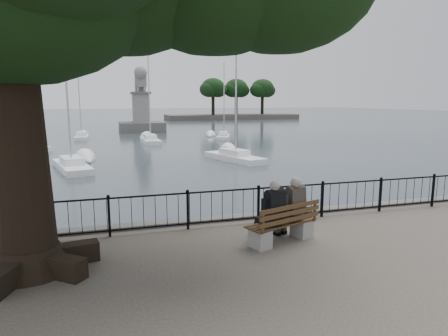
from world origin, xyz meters
name	(u,v)px	position (x,y,z in m)	size (l,w,h in m)	color
harbor	(219,237)	(0.00, 3.00, -0.50)	(260.00, 260.00, 1.20)	#4C4A46
railing	(224,206)	(0.00, 2.50, 0.56)	(22.06, 0.06, 1.00)	black
bench	(283,228)	(0.99, 0.87, 0.35)	(1.97, 1.13, 0.99)	slate
person_left	(270,214)	(0.65, 0.87, 0.73)	(0.62, 0.86, 1.58)	black
person_right	(291,210)	(1.29, 1.08, 0.73)	(0.62, 0.86, 1.58)	#2A2521
lion_monument	(141,115)	(2.00, 49.93, 1.26)	(6.11, 6.11, 8.99)	#4C4A46
sailboat_b	(72,164)	(-5.11, 19.08, -0.64)	(2.89, 5.87, 12.78)	white
sailboat_c	(234,156)	(5.98, 19.91, -0.65)	(3.31, 5.95, 12.25)	white
sailboat_e	(27,151)	(-9.07, 27.45, -0.63)	(3.22, 5.69, 12.88)	white
sailboat_f	(150,139)	(1.46, 34.24, -0.66)	(1.67, 5.55, 11.67)	white
sailboat_g	(223,136)	(10.02, 36.35, -0.71)	(2.81, 4.75, 8.71)	white
sailboat_h	(82,136)	(-5.58, 40.56, -0.68)	(1.48, 4.90, 10.45)	white
far_shore	(235,102)	(25.54, 79.46, 3.00)	(30.00, 8.60, 9.18)	#423B33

